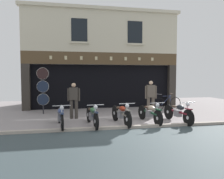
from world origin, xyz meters
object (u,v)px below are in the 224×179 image
at_px(tyre_sign_pole, 43,87).
at_px(advert_board_near, 137,80).
at_px(motorcycle_center_left, 92,115).
at_px(motorcycle_right, 178,112).
at_px(motorcycle_center_right, 150,113).
at_px(leaning_bicycle, 167,103).
at_px(shopkeeper_center, 151,97).
at_px(salesman_left, 74,99).
at_px(motorcycle_left, 61,116).
at_px(advert_board_far, 154,80).
at_px(motorcycle_center, 121,114).

height_order(tyre_sign_pole, advert_board_near, tyre_sign_pole).
height_order(motorcycle_center_left, motorcycle_right, motorcycle_right).
height_order(motorcycle_center_left, advert_board_near, advert_board_near).
distance_m(motorcycle_center_right, leaning_bicycle, 3.84).
relative_size(tyre_sign_pole, advert_board_near, 2.53).
bearing_deg(shopkeeper_center, salesman_left, 9.97).
distance_m(shopkeeper_center, advert_board_near, 3.19).
relative_size(motorcycle_center_left, shopkeeper_center, 1.19).
xyz_separation_m(tyre_sign_pole, leaning_bicycle, (6.81, 0.12, -0.99)).
relative_size(motorcycle_center_left, salesman_left, 1.25).
relative_size(motorcycle_left, motorcycle_center_right, 0.98).
bearing_deg(leaning_bicycle, motorcycle_right, 153.42).
height_order(advert_board_far, leaning_bicycle, advert_board_far).
bearing_deg(motorcycle_center_right, motorcycle_center_left, -3.09).
bearing_deg(motorcycle_center_left, shopkeeper_center, -157.86).
bearing_deg(advert_board_far, shopkeeper_center, -114.72).
bearing_deg(motorcycle_center, advert_board_far, -132.06).
bearing_deg(leaning_bicycle, motorcycle_center_right, 135.76).
distance_m(salesman_left, advert_board_near, 5.05).
xyz_separation_m(motorcycle_center_left, shopkeeper_center, (2.97, 1.59, 0.52)).
distance_m(motorcycle_left, salesman_left, 1.67).
height_order(motorcycle_center, leaning_bicycle, leaning_bicycle).
xyz_separation_m(motorcycle_right, advert_board_near, (-0.30, 4.71, 1.23)).
bearing_deg(motorcycle_center_left, tyre_sign_pole, -61.08).
height_order(motorcycle_center_left, motorcycle_center_right, motorcycle_center_right).
xyz_separation_m(motorcycle_left, salesman_left, (0.51, 1.52, 0.47)).
relative_size(motorcycle_center_left, motorcycle_center_right, 0.98).
xyz_separation_m(motorcycle_center_right, motorcycle_right, (1.18, -0.16, 0.01)).
bearing_deg(motorcycle_right, shopkeeper_center, -75.70).
height_order(motorcycle_center_right, motorcycle_right, motorcycle_right).
bearing_deg(salesman_left, motorcycle_right, 165.47).
xyz_separation_m(motorcycle_left, motorcycle_center_right, (3.56, 0.05, 0.01)).
xyz_separation_m(motorcycle_left, advert_board_near, (4.44, 4.60, 1.25)).
xyz_separation_m(motorcycle_left, leaning_bicycle, (5.81, 3.17, -0.04)).
bearing_deg(tyre_sign_pole, motorcycle_right, -28.81).
relative_size(tyre_sign_pole, advert_board_far, 2.54).
bearing_deg(salesman_left, tyre_sign_pole, -38.92).
bearing_deg(motorcycle_right, tyre_sign_pole, -34.16).
relative_size(motorcycle_center, shopkeeper_center, 1.24).
bearing_deg(advert_board_far, motorcycle_center_left, -133.19).
bearing_deg(advert_board_near, motorcycle_left, -133.95).
bearing_deg(advert_board_near, motorcycle_center, -114.40).
bearing_deg(advert_board_near, motorcycle_right, -86.35).
bearing_deg(leaning_bicycle, motorcycle_center, 124.11).
xyz_separation_m(motorcycle_center, motorcycle_right, (2.40, -0.09, -0.00)).
relative_size(motorcycle_center, motorcycle_right, 1.00).
xyz_separation_m(shopkeeper_center, advert_board_near, (0.27, 3.10, 0.72)).
distance_m(motorcycle_center, tyre_sign_pole, 4.63).
relative_size(motorcycle_left, tyre_sign_pole, 0.86).
relative_size(motorcycle_center_right, leaning_bicycle, 1.15).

